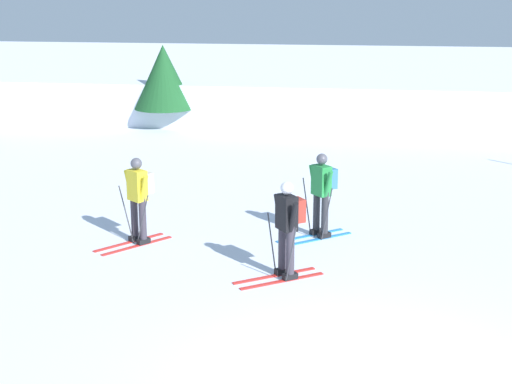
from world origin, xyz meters
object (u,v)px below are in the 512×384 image
skier_green (322,191)px  conifer_far_left (164,77)px  skier_yellow (139,196)px  skier_black (288,225)px

skier_green → conifer_far_left: 13.19m
skier_yellow → skier_black: (3.07, -1.37, 0.00)m
skier_yellow → skier_green: bearing=15.3°
skier_yellow → skier_black: bearing=-24.1°
conifer_far_left → skier_yellow: bearing=-76.3°
skier_yellow → conifer_far_left: (-3.02, 12.40, 0.86)m
skier_black → skier_green: (0.41, 2.32, 0.00)m
skier_black → skier_green: 2.36m
skier_green → conifer_far_left: size_ratio=0.58×
skier_green → skier_black: bearing=-100.0°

